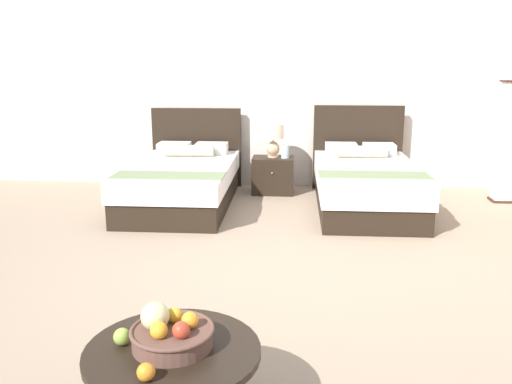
{
  "coord_description": "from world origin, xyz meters",
  "views": [
    {
      "loc": [
        0.29,
        -4.09,
        1.72
      ],
      "look_at": [
        -0.08,
        0.63,
        0.55
      ],
      "focal_mm": 37.83,
      "sensor_mm": 36.0,
      "label": 1
    }
  ],
  "objects_px": {
    "bed_near_window": "(183,181)",
    "vase": "(285,151)",
    "bed_near_corner": "(365,183)",
    "loose_orange": "(146,372)",
    "nightstand": "(273,175)",
    "table_lamp": "(273,136)",
    "coffee_table": "(173,370)",
    "loose_apple": "(122,337)",
    "fruit_bowl": "(171,333)",
    "floor_lamp_corner": "(507,142)"
  },
  "relations": [
    {
      "from": "floor_lamp_corner",
      "to": "bed_near_corner",
      "type": "bearing_deg",
      "value": -165.99
    },
    {
      "from": "loose_apple",
      "to": "fruit_bowl",
      "type": "bearing_deg",
      "value": 0.84
    },
    {
      "from": "bed_near_window",
      "to": "vase",
      "type": "xyz_separation_m",
      "value": [
        1.22,
        0.6,
        0.28
      ]
    },
    {
      "from": "table_lamp",
      "to": "floor_lamp_corner",
      "type": "height_order",
      "value": "floor_lamp_corner"
    },
    {
      "from": "coffee_table",
      "to": "table_lamp",
      "type": "bearing_deg",
      "value": 87.07
    },
    {
      "from": "coffee_table",
      "to": "loose_orange",
      "type": "height_order",
      "value": "loose_orange"
    },
    {
      "from": "nightstand",
      "to": "bed_near_corner",
      "type": "bearing_deg",
      "value": -29.64
    },
    {
      "from": "fruit_bowl",
      "to": "floor_lamp_corner",
      "type": "distance_m",
      "value": 5.45
    },
    {
      "from": "bed_near_window",
      "to": "nightstand",
      "type": "distance_m",
      "value": 1.24
    },
    {
      "from": "table_lamp",
      "to": "fruit_bowl",
      "type": "xyz_separation_m",
      "value": [
        -0.25,
        -4.7,
        -0.26
      ]
    },
    {
      "from": "table_lamp",
      "to": "loose_orange",
      "type": "xyz_separation_m",
      "value": [
        -0.29,
        -4.98,
        -0.29
      ]
    },
    {
      "from": "nightstand",
      "to": "floor_lamp_corner",
      "type": "distance_m",
      "value": 2.89
    },
    {
      "from": "table_lamp",
      "to": "vase",
      "type": "xyz_separation_m",
      "value": [
        0.16,
        -0.06,
        -0.18
      ]
    },
    {
      "from": "coffee_table",
      "to": "fruit_bowl",
      "type": "relative_size",
      "value": 2.09
    },
    {
      "from": "vase",
      "to": "loose_orange",
      "type": "relative_size",
      "value": 2.28
    },
    {
      "from": "fruit_bowl",
      "to": "loose_apple",
      "type": "relative_size",
      "value": 4.81
    },
    {
      "from": "nightstand",
      "to": "vase",
      "type": "height_order",
      "value": "vase"
    },
    {
      "from": "bed_near_window",
      "to": "floor_lamp_corner",
      "type": "relative_size",
      "value": 1.48
    },
    {
      "from": "bed_near_window",
      "to": "fruit_bowl",
      "type": "bearing_deg",
      "value": -78.71
    },
    {
      "from": "vase",
      "to": "coffee_table",
      "type": "xyz_separation_m",
      "value": [
        -0.4,
        -4.66,
        -0.25
      ]
    },
    {
      "from": "coffee_table",
      "to": "loose_orange",
      "type": "bearing_deg",
      "value": -101.07
    },
    {
      "from": "table_lamp",
      "to": "vase",
      "type": "height_order",
      "value": "table_lamp"
    },
    {
      "from": "bed_near_window",
      "to": "loose_orange",
      "type": "height_order",
      "value": "bed_near_window"
    },
    {
      "from": "bed_near_window",
      "to": "floor_lamp_corner",
      "type": "xyz_separation_m",
      "value": [
        3.9,
        0.43,
        0.45
      ]
    },
    {
      "from": "nightstand",
      "to": "loose_apple",
      "type": "height_order",
      "value": "loose_apple"
    },
    {
      "from": "loose_orange",
      "to": "table_lamp",
      "type": "bearing_deg",
      "value": 86.64
    },
    {
      "from": "bed_near_window",
      "to": "loose_apple",
      "type": "distance_m",
      "value": 4.09
    },
    {
      "from": "bed_near_window",
      "to": "nightstand",
      "type": "relative_size",
      "value": 4.09
    },
    {
      "from": "coffee_table",
      "to": "floor_lamp_corner",
      "type": "distance_m",
      "value": 5.47
    },
    {
      "from": "floor_lamp_corner",
      "to": "bed_near_window",
      "type": "bearing_deg",
      "value": -173.74
    },
    {
      "from": "bed_near_window",
      "to": "bed_near_corner",
      "type": "relative_size",
      "value": 1.04
    },
    {
      "from": "coffee_table",
      "to": "bed_near_window",
      "type": "bearing_deg",
      "value": 101.38
    },
    {
      "from": "coffee_table",
      "to": "loose_apple",
      "type": "height_order",
      "value": "loose_apple"
    },
    {
      "from": "table_lamp",
      "to": "loose_orange",
      "type": "height_order",
      "value": "table_lamp"
    },
    {
      "from": "vase",
      "to": "loose_orange",
      "type": "xyz_separation_m",
      "value": [
        -0.45,
        -4.92,
        -0.1
      ]
    },
    {
      "from": "coffee_table",
      "to": "fruit_bowl",
      "type": "xyz_separation_m",
      "value": [
        -0.01,
        0.02,
        0.18
      ]
    },
    {
      "from": "nightstand",
      "to": "coffee_table",
      "type": "xyz_separation_m",
      "value": [
        -0.24,
        -4.7,
        0.07
      ]
    },
    {
      "from": "table_lamp",
      "to": "fruit_bowl",
      "type": "bearing_deg",
      "value": -93.08
    },
    {
      "from": "fruit_bowl",
      "to": "nightstand",
      "type": "bearing_deg",
      "value": 86.91
    },
    {
      "from": "bed_near_window",
      "to": "loose_orange",
      "type": "bearing_deg",
      "value": -79.93
    },
    {
      "from": "bed_near_corner",
      "to": "fruit_bowl",
      "type": "height_order",
      "value": "bed_near_corner"
    },
    {
      "from": "bed_near_corner",
      "to": "loose_orange",
      "type": "bearing_deg",
      "value": -108.12
    },
    {
      "from": "bed_near_corner",
      "to": "coffee_table",
      "type": "height_order",
      "value": "bed_near_corner"
    },
    {
      "from": "vase",
      "to": "coffee_table",
      "type": "bearing_deg",
      "value": -94.93
    },
    {
      "from": "vase",
      "to": "fruit_bowl",
      "type": "bearing_deg",
      "value": -95.08
    },
    {
      "from": "bed_near_window",
      "to": "vase",
      "type": "bearing_deg",
      "value": 26.07
    },
    {
      "from": "coffee_table",
      "to": "nightstand",
      "type": "bearing_deg",
      "value": 87.05
    },
    {
      "from": "loose_orange",
      "to": "vase",
      "type": "bearing_deg",
      "value": 84.74
    },
    {
      "from": "vase",
      "to": "loose_apple",
      "type": "bearing_deg",
      "value": -97.88
    },
    {
      "from": "coffee_table",
      "to": "loose_apple",
      "type": "distance_m",
      "value": 0.28
    }
  ]
}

